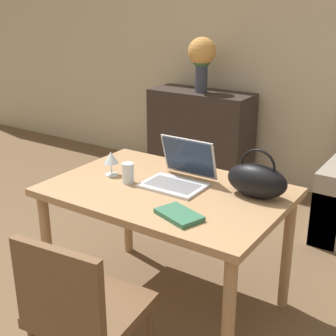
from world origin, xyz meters
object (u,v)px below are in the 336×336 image
object	(u,v)px
chair	(81,309)
drinking_glass	(128,173)
wine_glass	(111,159)
handbag	(257,180)
laptop	(181,172)
flower_vase	(202,56)

from	to	relation	value
chair	drinking_glass	size ratio (longest dim) A/B	7.24
chair	wine_glass	size ratio (longest dim) A/B	5.85
chair	handbag	bearing A→B (deg)	62.50
laptop	drinking_glass	world-z (taller)	laptop
laptop	wine_glass	world-z (taller)	laptop
laptop	wine_glass	size ratio (longest dim) A/B	2.35
laptop	flower_vase	world-z (taller)	flower_vase
chair	drinking_glass	xyz separation A→B (m)	(-0.30, 0.72, 0.32)
drinking_glass	flower_vase	distance (m)	2.01
handbag	flower_vase	bearing A→B (deg)	127.73
laptop	drinking_glass	size ratio (longest dim) A/B	2.90
laptop	wine_glass	distance (m)	0.42
drinking_glass	wine_glass	bearing A→B (deg)	164.72
wine_glass	handbag	distance (m)	0.84
handbag	drinking_glass	bearing A→B (deg)	-162.15
drinking_glass	flower_vase	xyz separation A→B (m)	(-0.61, 1.87, 0.41)
drinking_glass	handbag	size ratio (longest dim) A/B	0.36
handbag	laptop	bearing A→B (deg)	-172.71
laptop	handbag	world-z (taller)	handbag
laptop	drinking_glass	xyz separation A→B (m)	(-0.24, -0.16, -0.01)
chair	laptop	bearing A→B (deg)	87.90
wine_glass	handbag	bearing A→B (deg)	11.89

